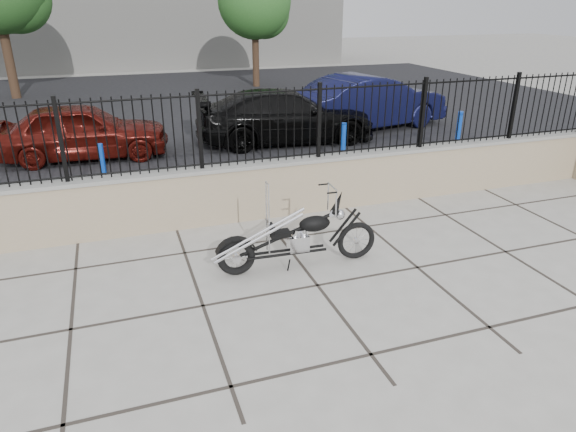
{
  "coord_description": "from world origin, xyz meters",
  "views": [
    {
      "loc": [
        -2.25,
        -5.37,
        3.42
      ],
      "look_at": [
        -0.1,
        0.88,
        0.65
      ],
      "focal_mm": 32.0,
      "sensor_mm": 36.0,
      "label": 1
    }
  ],
  "objects_px": {
    "chopper_motorcycle": "(295,224)",
    "car_blue": "(370,102)",
    "car_red": "(83,131)",
    "car_black": "(286,116)"
  },
  "relations": [
    {
      "from": "chopper_motorcycle",
      "to": "car_blue",
      "type": "xyz_separation_m",
      "value": [
        4.86,
        7.26,
        0.12
      ]
    },
    {
      "from": "car_red",
      "to": "chopper_motorcycle",
      "type": "bearing_deg",
      "value": -153.68
    },
    {
      "from": "car_black",
      "to": "car_blue",
      "type": "height_order",
      "value": "car_blue"
    },
    {
      "from": "car_blue",
      "to": "chopper_motorcycle",
      "type": "bearing_deg",
      "value": 134.18
    },
    {
      "from": "car_red",
      "to": "car_blue",
      "type": "distance_m",
      "value": 7.74
    },
    {
      "from": "car_blue",
      "to": "car_red",
      "type": "bearing_deg",
      "value": 82.45
    },
    {
      "from": "chopper_motorcycle",
      "to": "car_red",
      "type": "relative_size",
      "value": 0.56
    },
    {
      "from": "chopper_motorcycle",
      "to": "car_blue",
      "type": "height_order",
      "value": "car_blue"
    },
    {
      "from": "car_red",
      "to": "car_blue",
      "type": "xyz_separation_m",
      "value": [
        7.71,
        0.61,
        0.11
      ]
    },
    {
      "from": "car_black",
      "to": "car_blue",
      "type": "relative_size",
      "value": 1.0
    }
  ]
}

